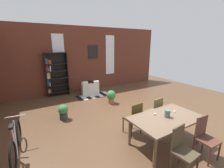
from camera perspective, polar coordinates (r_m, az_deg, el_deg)
The scene contains 20 objects.
ground_plane at distance 5.16m, azimuth 11.09°, elevation -14.58°, with size 11.81×11.81×0.00m, color brown.
back_wall_brick at distance 8.52m, azimuth -9.51°, elevation 9.13°, with size 9.22×0.12×3.39m, color brown.
window_pane_0 at distance 8.02m, azimuth -19.10°, elevation 9.41°, with size 0.55×0.02×2.20m, color white.
window_pane_1 at distance 9.06m, azimuth -0.74°, elevation 10.73°, with size 0.55×0.02×2.20m, color white.
dining_table at distance 4.12m, azimuth 19.45°, elevation -12.58°, with size 1.77×1.05×0.75m.
vase_on_table at distance 4.07m, azimuth 19.93°, elevation -10.31°, with size 0.14×0.14×0.18m, color #4C7266.
tealight_candle_0 at distance 4.09m, azimuth 15.70°, elevation -10.83°, with size 0.04×0.04×0.05m, color silver.
tealight_candle_1 at distance 4.43m, azimuth 22.26°, elevation -9.50°, with size 0.04×0.04×0.04m, color silver.
dining_chair_near_left at distance 3.54m, azimuth 24.59°, elevation -21.00°, with size 0.43×0.43×0.95m.
dining_chair_near_right at distance 4.15m, azimuth 31.29°, elevation -16.29°, with size 0.42×0.42×0.95m.
dining_chair_far_left at distance 4.41m, azimuth 8.22°, elevation -12.25°, with size 0.43×0.43×0.95m.
dining_chair_far_right at distance 4.91m, azimuth 15.62°, elevation -9.76°, with size 0.44×0.44×0.95m.
bookshelf_tall at distance 7.91m, azimuth -20.35°, elevation 3.57°, with size 1.04×0.28×2.11m.
armchair_white at distance 7.82m, azimuth -8.18°, elevation -1.91°, with size 0.96×0.96×0.75m.
bicycle_second at distance 4.33m, azimuth -32.16°, elevation -17.98°, with size 0.44×1.60×0.87m.
potted_plant_by_shelf at distance 6.16m, azimuth 17.11°, elevation -7.17°, with size 0.30×0.30×0.49m.
potted_plant_corner at distance 5.51m, azimuth -17.72°, elevation -9.74°, with size 0.33×0.33×0.52m.
potted_plant_window at distance 6.60m, azimuth -0.32°, elevation -4.50°, with size 0.40×0.40×0.57m.
striped_rug at distance 7.68m, azimuth -6.88°, elevation -4.34°, with size 1.66×0.76×0.01m.
framed_picture at distance 8.56m, azimuth -7.08°, elevation 11.81°, with size 0.56×0.03×0.72m, color black.
Camera 1 is at (-3.07, -3.30, 2.51)m, focal length 24.53 mm.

